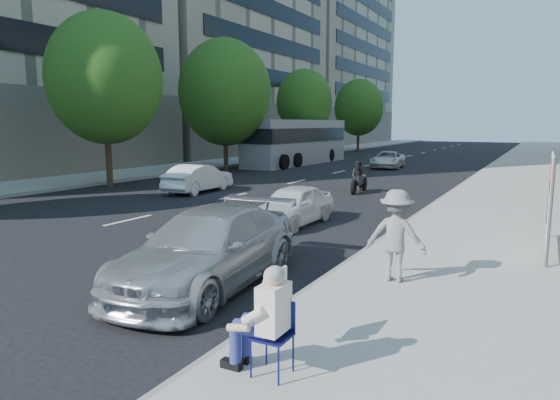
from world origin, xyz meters
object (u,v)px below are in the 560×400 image
Objects in this scene: protest_banner at (550,197)px; bus at (298,142)px; white_sedan_near at (293,205)px; white_sedan_mid at (198,178)px; parked_sedan at (208,248)px; motorcycle at (359,179)px; white_sedan_far at (388,160)px; seated_protester at (265,312)px; jogger at (396,236)px.

bus is at bearing 128.29° from protest_banner.
white_sedan_mid is (-6.98, 4.50, 0.02)m from white_sedan_near.
white_sedan_mid is at bearing 148.36° from white_sedan_near.
white_sedan_mid is 16.48m from bus.
parked_sedan is 13.58m from motorcycle.
parked_sedan is 26.63m from white_sedan_far.
protest_banner reaches higher than seated_protester.
white_sedan_mid is at bearing 122.95° from parked_sedan.
seated_protester is at bearing -64.06° from white_sedan_near.
seated_protester is 9.36m from white_sedan_near.
bus reaches higher than white_sedan_far.
white_sedan_mid is (-13.76, 5.10, -0.78)m from protest_banner.
parked_sedan is at bearing -89.46° from motorcycle.
protest_banner reaches higher than white_sedan_far.
seated_protester is 29.75m from white_sedan_far.
white_sedan_mid is at bearing 129.98° from seated_protester.
seated_protester is 0.35× the size of white_sedan_mid.
parked_sedan is 1.39× the size of white_sedan_near.
white_sedan_near is at bearing -87.03° from white_sedan_far.
motorcycle is at bearing 95.57° from white_sedan_near.
motorcycle is at bearing -52.25° from bus.
white_sedan_near is at bearing -92.51° from motorcycle.
parked_sedan reaches higher than white_sedan_far.
bus is (-13.93, 29.17, 0.76)m from seated_protester.
bus reaches higher than white_sedan_mid.
jogger reaches higher than white_sedan_near.
seated_protester reaches higher than white_sedan_mid.
seated_protester is 16.97m from white_sedan_mid.
white_sedan_far is at bearing 114.88° from protest_banner.
motorcycle is at bearing -156.22° from white_sedan_mid.
protest_banner is at bearing -3.85° from white_sedan_near.
parked_sedan is at bearing 21.64° from jogger.
jogger reaches higher than white_sedan_mid.
white_sedan_near is 8.31m from white_sedan_mid.
jogger is 0.14× the size of bus.
bus is (-7.04, 0.24, 1.07)m from white_sedan_far.
motorcycle is (6.40, 3.10, 0.02)m from white_sedan_mid.
motorcycle is at bearing -84.75° from white_sedan_far.
white_sedan_mid reaches higher than white_sedan_near.
jogger is 4.53m from protest_banner.
jogger is at bearing -44.20° from white_sedan_near.
motorcycle is (-4.50, 16.10, -0.24)m from seated_protester.
white_sedan_mid is (-8.16, 10.37, -0.09)m from parked_sedan.
bus is (-16.79, 21.27, 0.23)m from protest_banner.
white_sedan_near is 23.00m from bus.
white_sedan_mid is at bearing 159.66° from protest_banner.
motorcycle is at bearing 131.91° from protest_banner.
white_sedan_near is 0.94× the size of white_sedan_mid.
protest_banner is 0.81× the size of white_sedan_mid.
protest_banner is 23.20m from white_sedan_far.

